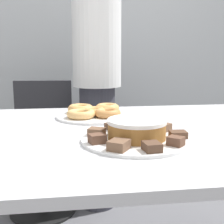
{
  "coord_description": "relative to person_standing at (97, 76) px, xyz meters",
  "views": [
    {
      "loc": [
        -0.2,
        -1.1,
        1.05
      ],
      "look_at": [
        -0.04,
        0.06,
        0.83
      ],
      "focal_mm": 50.0,
      "sensor_mm": 36.0,
      "label": 1
    }
  ],
  "objects": [
    {
      "name": "wall_back",
      "position": [
        0.02,
        0.68,
        0.4
      ],
      "size": [
        8.0,
        0.05,
        2.6
      ],
      "color": "#B2B7BC",
      "rests_on": "ground_plane"
    },
    {
      "name": "table",
      "position": [
        0.02,
        -0.94,
        -0.22
      ],
      "size": [
        1.56,
        1.03,
        0.77
      ],
      "color": "silver",
      "rests_on": "ground_plane"
    },
    {
      "name": "person_standing",
      "position": [
        0.0,
        0.0,
        0.0
      ],
      "size": [
        0.31,
        0.31,
        1.69
      ],
      "color": "#383842",
      "rests_on": "ground_plane"
    },
    {
      "name": "office_chair_left",
      "position": [
        -0.37,
        0.02,
        -0.5
      ],
      "size": [
        0.46,
        0.46,
        0.86
      ],
      "rotation": [
        0.0,
        0.0,
        -0.06
      ],
      "color": "black",
      "rests_on": "ground_plane"
    },
    {
      "name": "plate_cake",
      "position": [
        0.03,
        -1.08,
        -0.13
      ],
      "size": [
        0.36,
        0.36,
        0.01
      ],
      "color": "white",
      "rests_on": "table"
    },
    {
      "name": "plate_donuts",
      "position": [
        -0.07,
        -0.68,
        -0.13
      ],
      "size": [
        0.34,
        0.34,
        0.01
      ],
      "color": "white",
      "rests_on": "table"
    },
    {
      "name": "frosted_cake",
      "position": [
        0.03,
        -1.08,
        -0.09
      ],
      "size": [
        0.19,
        0.19,
        0.06
      ],
      "color": "#9E662D",
      "rests_on": "plate_cake"
    },
    {
      "name": "lamington_0",
      "position": [
        0.06,
        -0.95,
        -0.11
      ],
      "size": [
        0.06,
        0.07,
        0.02
      ],
      "rotation": [
        0.0,
        0.0,
        1.33
      ],
      "color": "brown",
      "rests_on": "plate_cake"
    },
    {
      "name": "lamington_1",
      "position": [
        -0.03,
        -0.96,
        -0.11
      ],
      "size": [
        0.06,
        0.07,
        0.02
      ],
      "rotation": [
        0.0,
        0.0,
        2.03
      ],
      "color": "#513828",
      "rests_on": "plate_cake"
    },
    {
      "name": "lamington_2",
      "position": [
        -0.09,
        -1.03,
        -0.11
      ],
      "size": [
        0.07,
        0.06,
        0.02
      ],
      "rotation": [
        0.0,
        0.0,
        2.72
      ],
      "color": "brown",
      "rests_on": "plate_cake"
    },
    {
      "name": "lamington_3",
      "position": [
        -0.1,
        -1.12,
        -0.11
      ],
      "size": [
        0.06,
        0.05,
        0.03
      ],
      "rotation": [
        0.0,
        0.0,
        3.42
      ],
      "color": "brown",
      "rests_on": "plate_cake"
    },
    {
      "name": "lamington_4",
      "position": [
        -0.05,
        -1.2,
        -0.11
      ],
      "size": [
        0.08,
        0.08,
        0.03
      ],
      "rotation": [
        0.0,
        0.0,
        4.12
      ],
      "color": "brown",
      "rests_on": "plate_cake"
    },
    {
      "name": "lamington_5",
      "position": [
        0.05,
        -1.22,
        -0.11
      ],
      "size": [
        0.05,
        0.06,
        0.02
      ],
      "rotation": [
        0.0,
        0.0,
        4.82
      ],
      "color": "#513828",
      "rests_on": "plate_cake"
    },
    {
      "name": "lamington_6",
      "position": [
        0.13,
        -1.18,
        -0.11
      ],
      "size": [
        0.06,
        0.06,
        0.03
      ],
      "rotation": [
        0.0,
        0.0,
        5.52
      ],
      "color": "brown",
      "rests_on": "plate_cake"
    },
    {
      "name": "lamington_7",
      "position": [
        0.17,
        -1.09,
        -0.11
      ],
      "size": [
        0.06,
        0.05,
        0.02
      ],
      "rotation": [
        0.0,
        0.0,
        6.21
      ],
      "color": "#513828",
      "rests_on": "plate_cake"
    },
    {
      "name": "lamington_8",
      "position": [
        0.14,
        -1.0,
        -0.11
      ],
      "size": [
        0.07,
        0.07,
        0.03
      ],
      "rotation": [
        0.0,
        0.0,
        6.91
      ],
      "color": "brown",
      "rests_on": "plate_cake"
    },
    {
      "name": "donut_0",
      "position": [
        -0.07,
        -0.68,
        -0.11
      ],
      "size": [
        0.11,
        0.11,
        0.03
      ],
      "color": "tan",
      "rests_on": "plate_donuts"
    },
    {
      "name": "donut_1",
      "position": [
        -0.13,
        -0.73,
        -0.11
      ],
      "size": [
        0.12,
        0.12,
        0.03
      ],
      "color": "#E5AD66",
      "rests_on": "plate_donuts"
    },
    {
      "name": "donut_2",
      "position": [
        -0.02,
        -0.73,
        -0.1
      ],
      "size": [
        0.12,
        0.12,
        0.03
      ],
      "color": "#C68447",
      "rests_on": "plate_donuts"
    },
    {
      "name": "donut_3",
      "position": [
        -0.01,
        -0.62,
        -0.1
      ],
      "size": [
        0.11,
        0.11,
        0.04
      ],
      "color": "tan",
      "rests_on": "plate_donuts"
    },
    {
      "name": "donut_4",
      "position": [
        -0.13,
        -0.62,
        -0.1
      ],
      "size": [
        0.12,
        0.12,
        0.04
      ],
      "color": "tan",
      "rests_on": "plate_donuts"
    }
  ]
}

